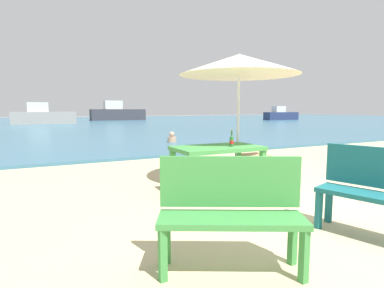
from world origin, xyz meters
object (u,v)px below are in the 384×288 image
object	(u,v)px
swimmer_person	(172,138)
boat_tanker	(281,115)
boat_ferry	(117,113)
beer_bottle_amber	(232,141)
side_table_wood	(254,165)
bench_teal_center	(382,187)
boat_fishing_trawler	(43,116)
patio_umbrella	(239,65)
picnic_table_green	(218,153)
bench_green_left	(231,206)

from	to	relation	value
swimmer_person	boat_tanker	size ratio (longest dim) A/B	0.09
boat_tanker	boat_ferry	size ratio (longest dim) A/B	0.72
swimmer_person	boat_tanker	xyz separation A→B (m)	(22.01, 17.71, 0.44)
beer_bottle_amber	side_table_wood	world-z (taller)	beer_bottle_amber
boat_tanker	bench_teal_center	bearing A→B (deg)	-131.24
boat_tanker	swimmer_person	bearing A→B (deg)	-141.18
boat_tanker	beer_bottle_amber	bearing A→B (deg)	-134.13
side_table_wood	boat_fishing_trawler	world-z (taller)	boat_fishing_trawler
patio_umbrella	boat_tanker	xyz separation A→B (m)	(23.42, 24.14, -1.43)
side_table_wood	bench_teal_center	world-z (taller)	bench_teal_center
picnic_table_green	boat_fishing_trawler	xyz separation A→B (m)	(-2.38, 25.58, 0.11)
swimmer_person	boat_tanker	world-z (taller)	boat_tanker
side_table_wood	bench_teal_center	size ratio (longest dim) A/B	0.43
patio_umbrella	bench_green_left	bearing A→B (deg)	-126.13
bench_teal_center	boat_ferry	bearing A→B (deg)	81.76
bench_green_left	boat_fishing_trawler	world-z (taller)	boat_fishing_trawler
picnic_table_green	boat_tanker	size ratio (longest dim) A/B	0.30
boat_fishing_trawler	side_table_wood	bearing A→B (deg)	-82.64
picnic_table_green	bench_teal_center	size ratio (longest dim) A/B	1.12
side_table_wood	boat_fishing_trawler	size ratio (longest dim) A/B	0.10
picnic_table_green	bench_teal_center	distance (m)	2.33
boat_ferry	side_table_wood	bearing A→B (deg)	-98.39
swimmer_person	boat_ferry	bearing A→B (deg)	81.97
bench_teal_center	swimmer_person	world-z (taller)	bench_teal_center
picnic_table_green	bench_teal_center	bearing A→B (deg)	-74.44
beer_bottle_amber	bench_green_left	xyz separation A→B (m)	(-1.31, -1.93, -0.31)
boat_tanker	boat_fishing_trawler	world-z (taller)	boat_fishing_trawler
side_table_wood	picnic_table_green	bearing A→B (deg)	-166.80
beer_bottle_amber	boat_fishing_trawler	world-z (taller)	boat_fishing_trawler
bench_green_left	boat_tanker	distance (m)	36.55
beer_bottle_amber	bench_teal_center	distance (m)	2.19
beer_bottle_amber	patio_umbrella	xyz separation A→B (m)	(0.43, 0.44, 1.26)
bench_green_left	beer_bottle_amber	bearing A→B (deg)	55.95
patio_umbrella	boat_tanker	distance (m)	33.66
bench_green_left	boat_tanker	bearing A→B (deg)	46.51
bench_teal_center	swimmer_person	bearing A→B (deg)	81.17
picnic_table_green	boat_fishing_trawler	size ratio (longest dim) A/B	0.27
beer_bottle_amber	bench_green_left	size ratio (longest dim) A/B	0.22
beer_bottle_amber	patio_umbrella	size ratio (longest dim) A/B	0.12
picnic_table_green	swimmer_person	size ratio (longest dim) A/B	3.41
beer_bottle_amber	swimmer_person	distance (m)	7.14
bench_teal_center	side_table_wood	bearing A→B (deg)	83.74
beer_bottle_amber	boat_fishing_trawler	xyz separation A→B (m)	(-2.57, 25.70, -0.09)
patio_umbrella	bench_teal_center	size ratio (longest dim) A/B	1.84
bench_green_left	boat_ferry	size ratio (longest dim) A/B	0.19
bench_teal_center	swimmer_person	xyz separation A→B (m)	(1.40, 8.99, -0.30)
patio_umbrella	bench_green_left	world-z (taller)	patio_umbrella
boat_tanker	boat_ferry	bearing A→B (deg)	156.67
bench_teal_center	boat_fishing_trawler	size ratio (longest dim) A/B	0.24
beer_bottle_amber	swimmer_person	xyz separation A→B (m)	(1.84, 6.87, -0.61)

